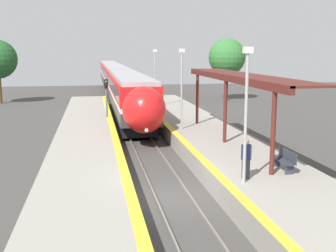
% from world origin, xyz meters
% --- Properties ---
extents(ground_plane, '(120.00, 120.00, 0.00)m').
position_xyz_m(ground_plane, '(0.00, 0.00, 0.00)').
color(ground_plane, '#423F3D').
extents(rail_left, '(0.08, 90.00, 0.15)m').
position_xyz_m(rail_left, '(-0.72, 0.00, 0.07)').
color(rail_left, slate).
rests_on(rail_left, ground_plane).
extents(rail_right, '(0.08, 90.00, 0.15)m').
position_xyz_m(rail_right, '(0.72, 0.00, 0.07)').
color(rail_right, slate).
rests_on(rail_right, ground_plane).
extents(train, '(2.88, 65.42, 4.07)m').
position_xyz_m(train, '(0.00, 40.69, 2.33)').
color(train, black).
rests_on(train, ground_plane).
extents(platform_right, '(4.66, 64.00, 0.99)m').
position_xyz_m(platform_right, '(4.03, 0.00, 0.49)').
color(platform_right, gray).
rests_on(platform_right, ground_plane).
extents(platform_left, '(3.80, 64.00, 0.99)m').
position_xyz_m(platform_left, '(-3.60, 0.00, 0.49)').
color(platform_left, gray).
rests_on(platform_left, ground_plane).
extents(platform_bench, '(0.44, 1.67, 0.89)m').
position_xyz_m(platform_bench, '(4.92, -0.07, 1.46)').
color(platform_bench, '#2D333D').
rests_on(platform_bench, platform_right).
extents(person_waiting, '(0.36, 0.22, 1.62)m').
position_xyz_m(person_waiting, '(2.82, -0.96, 1.82)').
color(person_waiting, '#333338').
rests_on(person_waiting, platform_right).
extents(railway_signal, '(0.28, 0.28, 3.92)m').
position_xyz_m(railway_signal, '(-2.10, 16.35, 2.42)').
color(railway_signal, '#59595E').
rests_on(railway_signal, ground_plane).
extents(lamppost_near, '(0.36, 0.20, 5.23)m').
position_xyz_m(lamppost_near, '(2.58, -1.42, 3.98)').
color(lamppost_near, '#9E9EA3').
rests_on(lamppost_near, platform_right).
extents(lamppost_mid, '(0.36, 0.20, 5.23)m').
position_xyz_m(lamppost_mid, '(2.58, 10.38, 3.98)').
color(lamppost_mid, '#9E9EA3').
rests_on(lamppost_mid, platform_right).
extents(lamppost_far, '(0.36, 0.20, 5.23)m').
position_xyz_m(lamppost_far, '(2.58, 22.17, 3.98)').
color(lamppost_far, '#9E9EA3').
rests_on(lamppost_far, platform_right).
extents(station_canopy, '(2.02, 15.79, 3.81)m').
position_xyz_m(station_canopy, '(4.68, 5.83, 4.53)').
color(station_canopy, '#511E19').
rests_on(station_canopy, platform_right).
extents(background_tree_right, '(4.55, 4.55, 7.60)m').
position_xyz_m(background_tree_right, '(13.31, 34.01, 5.30)').
color(background_tree_right, brown).
rests_on(background_tree_right, ground_plane).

